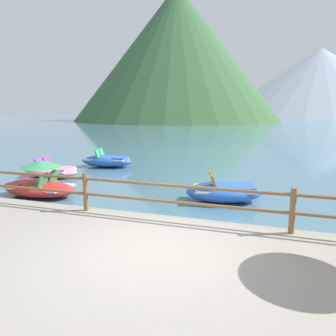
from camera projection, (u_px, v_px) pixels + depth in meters
ground_plane at (256, 129)px, 43.19m from camera, size 200.00×200.00×0.00m
dock_railing at (179, 196)px, 7.07m from camera, size 23.92×0.12×0.95m
pedal_boat_0 at (107, 161)px, 15.73m from camera, size 2.68×1.45×0.90m
pedal_boat_1 at (40, 184)px, 10.55m from camera, size 2.57×1.37×1.21m
pedal_boat_2 at (224, 192)px, 9.96m from camera, size 2.64×1.93×0.91m
pedal_boat_4 at (51, 171)px, 13.53m from camera, size 2.44×1.37×0.81m
cliff_headland at (184, 59)px, 69.78m from camera, size 44.75×44.75×28.23m
distant_peak at (319, 82)px, 115.29m from camera, size 72.58×72.58×23.73m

